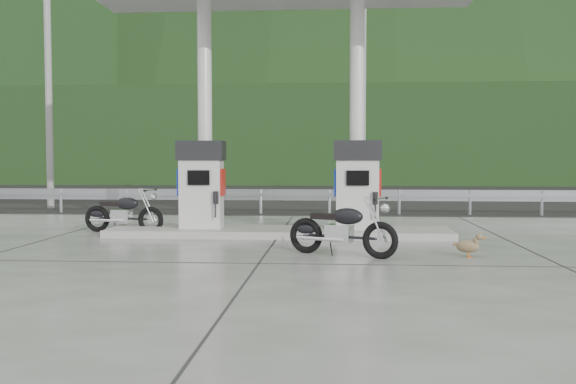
# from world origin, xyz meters

# --- Properties ---
(ground) EXTENTS (160.00, 160.00, 0.00)m
(ground) POSITION_xyz_m (0.00, 0.00, 0.00)
(ground) COLOR black
(ground) RESTS_ON ground
(forecourt_apron) EXTENTS (18.00, 14.00, 0.02)m
(forecourt_apron) POSITION_xyz_m (0.00, 0.00, 0.01)
(forecourt_apron) COLOR slate
(forecourt_apron) RESTS_ON ground
(pump_island) EXTENTS (7.00, 1.40, 0.15)m
(pump_island) POSITION_xyz_m (0.00, 2.50, 0.10)
(pump_island) COLOR gray
(pump_island) RESTS_ON forecourt_apron
(gas_pump_left) EXTENTS (0.95, 0.55, 1.80)m
(gas_pump_left) POSITION_xyz_m (-1.60, 2.50, 1.07)
(gas_pump_left) COLOR silver
(gas_pump_left) RESTS_ON pump_island
(gas_pump_right) EXTENTS (0.95, 0.55, 1.80)m
(gas_pump_right) POSITION_xyz_m (1.60, 2.50, 1.07)
(gas_pump_right) COLOR silver
(gas_pump_right) RESTS_ON pump_island
(canopy_column_left) EXTENTS (0.30, 0.30, 5.00)m
(canopy_column_left) POSITION_xyz_m (-1.60, 2.90, 2.67)
(canopy_column_left) COLOR silver
(canopy_column_left) RESTS_ON pump_island
(canopy_column_right) EXTENTS (0.30, 0.30, 5.00)m
(canopy_column_right) POSITION_xyz_m (1.60, 2.90, 2.67)
(canopy_column_right) COLOR silver
(canopy_column_right) RESTS_ON pump_island
(guardrail) EXTENTS (26.00, 0.16, 1.42)m
(guardrail) POSITION_xyz_m (0.00, 8.00, 0.71)
(guardrail) COLOR gray
(guardrail) RESTS_ON ground
(road) EXTENTS (60.00, 7.00, 0.01)m
(road) POSITION_xyz_m (0.00, 11.50, 0.00)
(road) COLOR black
(road) RESTS_ON ground
(utility_pole_a) EXTENTS (0.22, 0.22, 8.00)m
(utility_pole_a) POSITION_xyz_m (-8.00, 9.50, 4.00)
(utility_pole_a) COLOR gray
(utility_pole_a) RESTS_ON ground
(utility_pole_b) EXTENTS (0.22, 0.22, 8.00)m
(utility_pole_b) POSITION_xyz_m (2.00, 9.50, 4.00)
(utility_pole_b) COLOR gray
(utility_pole_b) RESTS_ON ground
(tree_band) EXTENTS (80.00, 6.00, 6.00)m
(tree_band) POSITION_xyz_m (0.00, 30.00, 3.00)
(tree_band) COLOR black
(tree_band) RESTS_ON ground
(forested_hills) EXTENTS (100.00, 40.00, 140.00)m
(forested_hills) POSITION_xyz_m (0.00, 60.00, 0.00)
(forested_hills) COLOR black
(forested_hills) RESTS_ON ground
(motorcycle_left) EXTENTS (1.79, 0.84, 0.82)m
(motorcycle_left) POSITION_xyz_m (-3.37, 2.85, 0.43)
(motorcycle_left) COLOR black
(motorcycle_left) RESTS_ON forecourt_apron
(motorcycle_right) EXTENTS (1.86, 1.26, 0.85)m
(motorcycle_right) POSITION_xyz_m (1.26, -0.12, 0.44)
(motorcycle_right) COLOR black
(motorcycle_right) RESTS_ON forecourt_apron
(duck) EXTENTS (0.47, 0.30, 0.33)m
(duck) POSITION_xyz_m (3.28, -0.10, 0.19)
(duck) COLOR brown
(duck) RESTS_ON forecourt_apron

